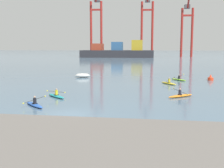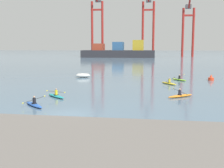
{
  "view_description": "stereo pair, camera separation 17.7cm",
  "coord_description": "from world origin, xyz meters",
  "px_view_note": "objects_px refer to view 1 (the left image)",
  "views": [
    {
      "loc": [
        6.68,
        -21.34,
        5.38
      ],
      "look_at": [
        1.32,
        14.55,
        0.6
      ],
      "focal_mm": 45.52,
      "sensor_mm": 36.0,
      "label": 1
    },
    {
      "loc": [
        6.85,
        -21.31,
        5.38
      ],
      "look_at": [
        1.32,
        14.55,
        0.6
      ],
      "focal_mm": 45.52,
      "sensor_mm": 36.0,
      "label": 2
    }
  ],
  "objects_px": {
    "gantry_crane_west": "(96,20)",
    "gantry_crane_west_mid": "(147,20)",
    "kayak_yellow": "(169,83)",
    "kayak_orange": "(180,95)",
    "channel_buoy": "(211,78)",
    "container_barge": "(118,52)",
    "kayak_lime": "(179,79)",
    "capsized_dinghy": "(83,76)",
    "gantry_crane_east_mid": "(187,24)",
    "kayak_blue": "(35,104)",
    "kayak_teal": "(56,96)"
  },
  "relations": [
    {
      "from": "channel_buoy",
      "to": "gantry_crane_west",
      "type": "bearing_deg",
      "value": 111.31
    },
    {
      "from": "container_barge",
      "to": "kayak_blue",
      "type": "xyz_separation_m",
      "value": [
        7.59,
        -118.85,
        -2.63
      ]
    },
    {
      "from": "gantry_crane_west",
      "to": "capsized_dinghy",
      "type": "distance_m",
      "value": 104.48
    },
    {
      "from": "gantry_crane_west",
      "to": "kayak_blue",
      "type": "xyz_separation_m",
      "value": [
        20.11,
        -125.31,
        -19.03
      ]
    },
    {
      "from": "channel_buoy",
      "to": "kayak_yellow",
      "type": "relative_size",
      "value": 0.32
    },
    {
      "from": "gantry_crane_east_mid",
      "to": "channel_buoy",
      "type": "distance_m",
      "value": 106.54
    },
    {
      "from": "kayak_lime",
      "to": "gantry_crane_east_mid",
      "type": "bearing_deg",
      "value": 83.33
    },
    {
      "from": "kayak_lime",
      "to": "gantry_crane_west_mid",
      "type": "bearing_deg",
      "value": 94.27
    },
    {
      "from": "container_barge",
      "to": "kayak_blue",
      "type": "height_order",
      "value": "container_barge"
    },
    {
      "from": "channel_buoy",
      "to": "kayak_lime",
      "type": "height_order",
      "value": "kayak_lime"
    },
    {
      "from": "capsized_dinghy",
      "to": "channel_buoy",
      "type": "relative_size",
      "value": 2.79
    },
    {
      "from": "gantry_crane_west",
      "to": "kayak_yellow",
      "type": "height_order",
      "value": "gantry_crane_west"
    },
    {
      "from": "gantry_crane_west_mid",
      "to": "kayak_lime",
      "type": "relative_size",
      "value": 12.93
    },
    {
      "from": "container_barge",
      "to": "capsized_dinghy",
      "type": "height_order",
      "value": "container_barge"
    },
    {
      "from": "capsized_dinghy",
      "to": "kayak_orange",
      "type": "distance_m",
      "value": 23.15
    },
    {
      "from": "container_barge",
      "to": "channel_buoy",
      "type": "xyz_separation_m",
      "value": [
        27.32,
        -95.69,
        -2.45
      ]
    },
    {
      "from": "capsized_dinghy",
      "to": "kayak_yellow",
      "type": "distance_m",
      "value": 16.07
    },
    {
      "from": "capsized_dinghy",
      "to": "channel_buoy",
      "type": "xyz_separation_m",
      "value": [
        21.44,
        -1.04,
        0.01
      ]
    },
    {
      "from": "kayak_orange",
      "to": "kayak_blue",
      "type": "xyz_separation_m",
      "value": [
        -13.57,
        -6.82,
        0.0
      ]
    },
    {
      "from": "kayak_teal",
      "to": "kayak_blue",
      "type": "bearing_deg",
      "value": -94.67
    },
    {
      "from": "gantry_crane_east_mid",
      "to": "kayak_lime",
      "type": "height_order",
      "value": "gantry_crane_east_mid"
    },
    {
      "from": "gantry_crane_west",
      "to": "container_barge",
      "type": "bearing_deg",
      "value": -27.28
    },
    {
      "from": "kayak_orange",
      "to": "kayak_blue",
      "type": "height_order",
      "value": "same"
    },
    {
      "from": "kayak_orange",
      "to": "kayak_lime",
      "type": "distance_m",
      "value": 15.58
    },
    {
      "from": "kayak_orange",
      "to": "channel_buoy",
      "type": "bearing_deg",
      "value": 69.35
    },
    {
      "from": "gantry_crane_west",
      "to": "kayak_orange",
      "type": "relative_size",
      "value": 12.54
    },
    {
      "from": "gantry_crane_west",
      "to": "capsized_dinghy",
      "type": "xyz_separation_m",
      "value": [
        18.41,
        -101.11,
        -18.85
      ]
    },
    {
      "from": "gantry_crane_west",
      "to": "gantry_crane_west_mid",
      "type": "xyz_separation_m",
      "value": [
        26.59,
        6.42,
        0.42
      ]
    },
    {
      "from": "container_barge",
      "to": "gantry_crane_west",
      "type": "distance_m",
      "value": 21.62
    },
    {
      "from": "gantry_crane_west",
      "to": "gantry_crane_west_mid",
      "type": "relative_size",
      "value": 0.94
    },
    {
      "from": "gantry_crane_west_mid",
      "to": "kayak_teal",
      "type": "xyz_separation_m",
      "value": [
        -6.09,
        -127.01,
        -19.46
      ]
    },
    {
      "from": "kayak_teal",
      "to": "channel_buoy",
      "type": "bearing_deg",
      "value": 43.63
    },
    {
      "from": "kayak_teal",
      "to": "gantry_crane_west_mid",
      "type": "bearing_deg",
      "value": 87.25
    },
    {
      "from": "container_barge",
      "to": "gantry_crane_west_mid",
      "type": "xyz_separation_m",
      "value": [
        14.07,
        12.87,
        16.82
      ]
    },
    {
      "from": "kayak_teal",
      "to": "kayak_orange",
      "type": "bearing_deg",
      "value": 9.05
    },
    {
      "from": "kayak_lime",
      "to": "kayak_blue",
      "type": "bearing_deg",
      "value": -123.24
    },
    {
      "from": "kayak_teal",
      "to": "container_barge",
      "type": "bearing_deg",
      "value": 94.0
    },
    {
      "from": "gantry_crane_west",
      "to": "kayak_teal",
      "type": "height_order",
      "value": "gantry_crane_west"
    },
    {
      "from": "gantry_crane_east_mid",
      "to": "kayak_orange",
      "type": "bearing_deg",
      "value": -96.33
    },
    {
      "from": "gantry_crane_west",
      "to": "gantry_crane_east_mid",
      "type": "relative_size",
      "value": 1.06
    },
    {
      "from": "kayak_lime",
      "to": "container_barge",
      "type": "bearing_deg",
      "value": 102.98
    },
    {
      "from": "channel_buoy",
      "to": "kayak_lime",
      "type": "xyz_separation_m",
      "value": [
        -5.08,
        -0.81,
        -0.19
      ]
    },
    {
      "from": "gantry_crane_west_mid",
      "to": "capsized_dinghy",
      "type": "relative_size",
      "value": 14.37
    },
    {
      "from": "gantry_crane_west_mid",
      "to": "gantry_crane_east_mid",
      "type": "distance_m",
      "value": 21.03
    },
    {
      "from": "gantry_crane_west",
      "to": "kayak_lime",
      "type": "distance_m",
      "value": 110.32
    },
    {
      "from": "kayak_orange",
      "to": "kayak_yellow",
      "type": "bearing_deg",
      "value": 93.95
    },
    {
      "from": "capsized_dinghy",
      "to": "kayak_teal",
      "type": "distance_m",
      "value": 19.6
    },
    {
      "from": "gantry_crane_east_mid",
      "to": "kayak_blue",
      "type": "xyz_separation_m",
      "value": [
        -27.03,
        -128.15,
        -16.79
      ]
    },
    {
      "from": "kayak_orange",
      "to": "kayak_lime",
      "type": "relative_size",
      "value": 0.97
    },
    {
      "from": "kayak_teal",
      "to": "kayak_yellow",
      "type": "bearing_deg",
      "value": 45.46
    }
  ]
}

